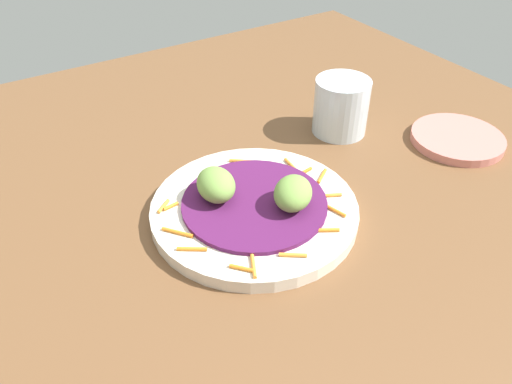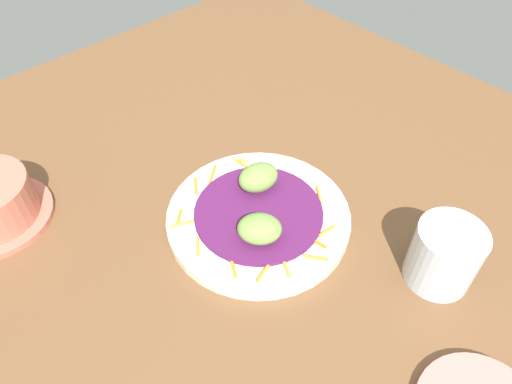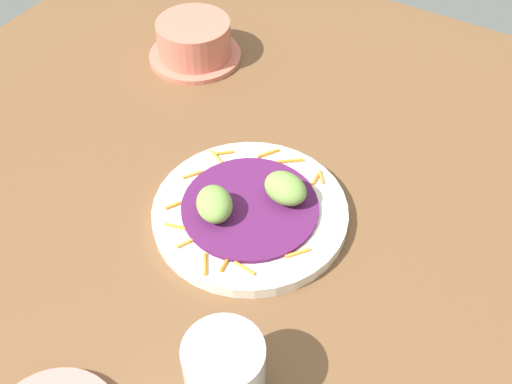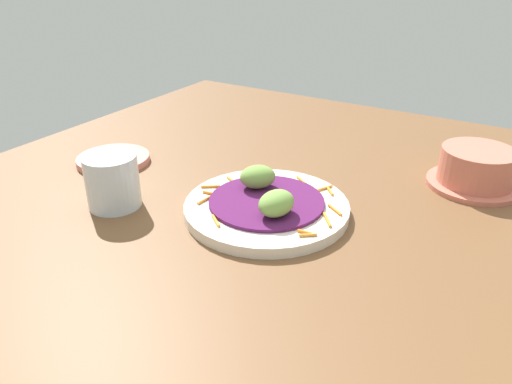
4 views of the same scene
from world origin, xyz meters
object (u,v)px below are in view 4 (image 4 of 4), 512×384
object	(u,v)px
guac_scoop_left	(276,203)
side_plate_small	(113,159)
main_plate	(267,208)
guac_scoop_center	(258,176)
terracotta_bowl	(476,169)
water_glass	(112,181)

from	to	relation	value
guac_scoop_left	side_plate_small	bearing A→B (deg)	172.52
main_plate	guac_scoop_center	size ratio (longest dim) A/B	4.43
guac_scoop_left	terracotta_bowl	world-z (taller)	terracotta_bowl
guac_scoop_center	guac_scoop_left	bearing A→B (deg)	-42.93
guac_scoop_left	side_plate_small	world-z (taller)	guac_scoop_left
guac_scoop_center	side_plate_small	size ratio (longest dim) A/B	0.42
guac_scoop_left	terracotta_bowl	size ratio (longest dim) A/B	0.38
water_glass	guac_scoop_left	bearing A→B (deg)	15.68
side_plate_small	terracotta_bowl	world-z (taller)	terracotta_bowl
main_plate	water_glass	distance (cm)	22.86
guac_scoop_center	water_glass	size ratio (longest dim) A/B	0.68
main_plate	water_glass	xyz separation A→B (cm)	(-20.47, -9.66, 3.17)
side_plate_small	terracotta_bowl	xyz separation A→B (cm)	(56.60, 23.09, 2.38)
main_plate	water_glass	world-z (taller)	water_glass
guac_scoop_left	water_glass	size ratio (longest dim) A/B	0.70
main_plate	guac_scoop_left	size ratio (longest dim) A/B	4.29
guac_scoop_center	water_glass	distance (cm)	21.39
main_plate	guac_scoop_center	xyz separation A→B (cm)	(-3.23, 3.01, 3.04)
main_plate	guac_scoop_left	bearing A→B (deg)	-42.93
guac_scoop_center	terracotta_bowl	size ratio (longest dim) A/B	0.37
side_plate_small	guac_scoop_left	bearing A→B (deg)	-7.48
side_plate_small	water_glass	size ratio (longest dim) A/B	1.61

